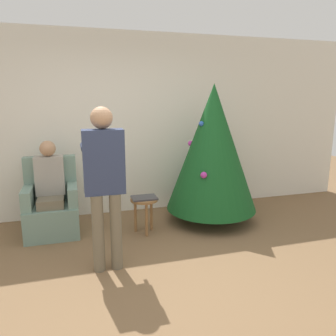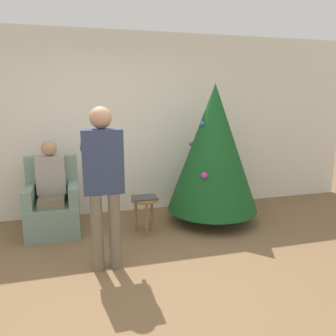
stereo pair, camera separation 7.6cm
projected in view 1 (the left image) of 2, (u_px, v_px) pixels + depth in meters
ground_plane at (150, 288)px, 3.09m from camera, size 14.00×14.00×0.00m
wall_back at (115, 125)px, 4.90m from camera, size 8.00×0.06×2.70m
christmas_tree at (212, 148)px, 4.58m from camera, size 1.28×1.28×1.95m
armchair at (52, 207)px, 4.29m from camera, size 0.66×0.63×1.00m
person_seated at (50, 185)px, 4.19m from camera, size 0.36×0.46×1.22m
person_standing at (104, 175)px, 3.28m from camera, size 0.42×0.57×1.68m
side_stool at (144, 205)px, 4.28m from camera, size 0.36×0.36×0.47m
laptop at (144, 198)px, 4.26m from camera, size 0.33×0.25×0.02m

